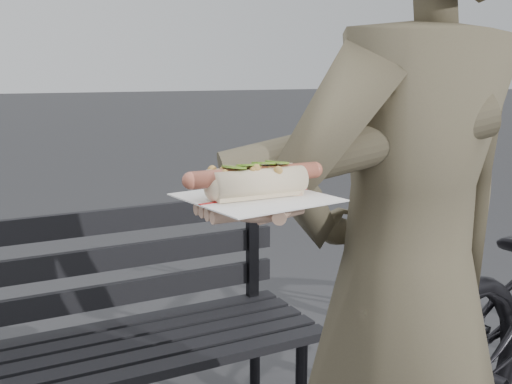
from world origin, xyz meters
TOP-DOWN VIEW (x-y plane):
  - park_bench at (-0.06, 0.99)m, footprint 1.50×0.44m
  - person at (0.43, 0.05)m, footprint 0.68×0.48m
  - held_hotdog at (0.22, 0.01)m, footprint 0.63×0.32m

SIDE VIEW (x-z plane):
  - park_bench at x=-0.06m, z-range 0.08..0.96m
  - person at x=0.43m, z-range 0.00..1.75m
  - held_hotdog at x=0.22m, z-range 1.08..1.28m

